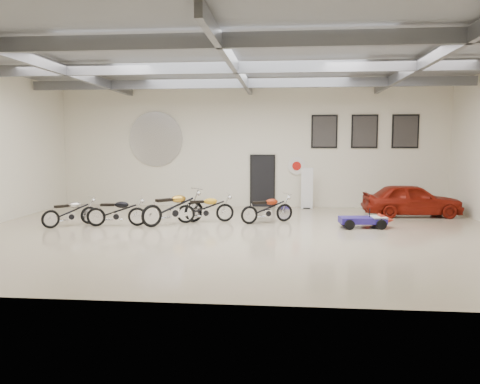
# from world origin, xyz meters

# --- Properties ---
(floor) EXTENTS (16.00, 12.00, 0.01)m
(floor) POSITION_xyz_m (0.00, 0.00, 0.00)
(floor) COLOR tan
(floor) RESTS_ON ground
(ceiling) EXTENTS (16.00, 12.00, 0.01)m
(ceiling) POSITION_xyz_m (0.00, 0.00, 5.00)
(ceiling) COLOR gray
(ceiling) RESTS_ON back_wall
(back_wall) EXTENTS (16.00, 0.02, 5.00)m
(back_wall) POSITION_xyz_m (0.00, 6.00, 2.50)
(back_wall) COLOR silver
(back_wall) RESTS_ON floor
(ceiling_beams) EXTENTS (15.80, 11.80, 0.32)m
(ceiling_beams) POSITION_xyz_m (0.00, 0.00, 4.75)
(ceiling_beams) COLOR slate
(ceiling_beams) RESTS_ON ceiling
(door) EXTENTS (0.92, 0.08, 2.10)m
(door) POSITION_xyz_m (0.50, 5.95, 1.05)
(door) COLOR black
(door) RESTS_ON back_wall
(logo_plaque) EXTENTS (2.30, 0.06, 1.16)m
(logo_plaque) POSITION_xyz_m (-4.00, 5.95, 2.80)
(logo_plaque) COLOR silver
(logo_plaque) RESTS_ON back_wall
(poster_left) EXTENTS (1.05, 0.08, 1.35)m
(poster_left) POSITION_xyz_m (3.00, 5.96, 3.10)
(poster_left) COLOR black
(poster_left) RESTS_ON back_wall
(poster_mid) EXTENTS (1.05, 0.08, 1.35)m
(poster_mid) POSITION_xyz_m (4.60, 5.96, 3.10)
(poster_mid) COLOR black
(poster_mid) RESTS_ON back_wall
(poster_right) EXTENTS (1.05, 0.08, 1.35)m
(poster_right) POSITION_xyz_m (6.20, 5.96, 3.10)
(poster_right) COLOR black
(poster_right) RESTS_ON back_wall
(oil_sign) EXTENTS (0.72, 0.10, 0.72)m
(oil_sign) POSITION_xyz_m (1.90, 5.95, 1.70)
(oil_sign) COLOR white
(oil_sign) RESTS_ON back_wall
(banner_stand) EXTENTS (0.48, 0.22, 1.72)m
(banner_stand) POSITION_xyz_m (2.32, 5.50, 0.86)
(banner_stand) COLOR white
(banner_stand) RESTS_ON floor
(motorcycle_silver) EXTENTS (1.62, 1.67, 0.92)m
(motorcycle_silver) POSITION_xyz_m (-5.39, 0.77, 0.46)
(motorcycle_silver) COLOR silver
(motorcycle_silver) RESTS_ON floor
(motorcycle_black) EXTENTS (1.91, 0.85, 0.96)m
(motorcycle_black) POSITION_xyz_m (-3.91, 0.89, 0.48)
(motorcycle_black) COLOR silver
(motorcycle_black) RESTS_ON floor
(motorcycle_gold) EXTENTS (2.09, 2.02, 1.15)m
(motorcycle_gold) POSITION_xyz_m (-2.18, 1.33, 0.58)
(motorcycle_gold) COLOR silver
(motorcycle_gold) RESTS_ON floor
(motorcycle_yellow) EXTENTS (1.97, 1.15, 0.98)m
(motorcycle_yellow) POSITION_xyz_m (-1.22, 1.86, 0.49)
(motorcycle_yellow) COLOR silver
(motorcycle_yellow) RESTS_ON floor
(motorcycle_red) EXTENTS (1.91, 1.40, 0.97)m
(motorcycle_red) POSITION_xyz_m (0.83, 1.96, 0.48)
(motorcycle_red) COLOR silver
(motorcycle_red) RESTS_ON floor
(go_kart) EXTENTS (1.82, 0.98, 0.63)m
(go_kart) POSITION_xyz_m (3.98, 1.35, 0.32)
(go_kart) COLOR navy
(go_kart) RESTS_ON floor
(vintage_car) EXTENTS (1.55, 3.52, 1.18)m
(vintage_car) POSITION_xyz_m (6.00, 3.92, 0.59)
(vintage_car) COLOR maroon
(vintage_car) RESTS_ON floor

